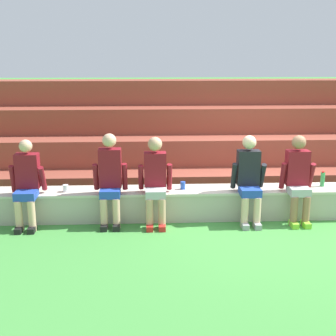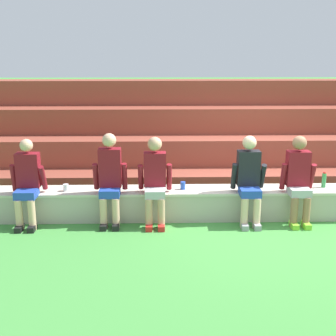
% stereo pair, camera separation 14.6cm
% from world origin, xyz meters
% --- Properties ---
extents(ground_plane, '(80.00, 80.00, 0.00)m').
position_xyz_m(ground_plane, '(0.00, 0.00, 0.00)').
color(ground_plane, '#428E3D').
extents(stone_seating_wall, '(8.90, 0.54, 0.47)m').
position_xyz_m(stone_seating_wall, '(0.00, 0.25, 0.25)').
color(stone_seating_wall, '#B7AF9E').
rests_on(stone_seating_wall, ground).
extents(brick_bleachers, '(12.09, 2.49, 2.00)m').
position_xyz_m(brick_bleachers, '(0.00, 2.40, 0.75)').
color(brick_bleachers, brown).
rests_on(brick_bleachers, ground).
extents(person_far_left, '(0.52, 0.57, 1.31)m').
position_xyz_m(person_far_left, '(-3.67, 0.00, 0.69)').
color(person_far_left, '#DBAD89').
rests_on(person_far_left, ground).
extents(person_left_of_center, '(0.51, 0.51, 1.40)m').
position_xyz_m(person_left_of_center, '(-2.43, 0.02, 0.74)').
color(person_left_of_center, '#DBAD89').
rests_on(person_left_of_center, ground).
extents(person_center, '(0.51, 0.58, 1.33)m').
position_xyz_m(person_center, '(-1.75, 0.01, 0.71)').
color(person_center, tan).
rests_on(person_center, ground).
extents(person_right_of_center, '(0.52, 0.57, 1.35)m').
position_xyz_m(person_right_of_center, '(-0.32, 0.01, 0.71)').
color(person_right_of_center, beige).
rests_on(person_right_of_center, ground).
extents(person_far_right, '(0.52, 0.53, 1.35)m').
position_xyz_m(person_far_right, '(0.43, -0.00, 0.71)').
color(person_far_right, '#996B4C').
rests_on(person_far_right, ground).
extents(water_bottle_mid_left, '(0.07, 0.07, 0.25)m').
position_xyz_m(water_bottle_mid_left, '(0.94, 0.30, 0.59)').
color(water_bottle_mid_left, green).
rests_on(water_bottle_mid_left, stone_seating_wall).
extents(plastic_cup_middle, '(0.08, 0.08, 0.12)m').
position_xyz_m(plastic_cup_middle, '(-1.31, 0.24, 0.53)').
color(plastic_cup_middle, blue).
rests_on(plastic_cup_middle, stone_seating_wall).
extents(plastic_cup_right_end, '(0.09, 0.09, 0.11)m').
position_xyz_m(plastic_cup_right_end, '(-3.14, 0.20, 0.53)').
color(plastic_cup_right_end, white).
rests_on(plastic_cup_right_end, stone_seating_wall).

